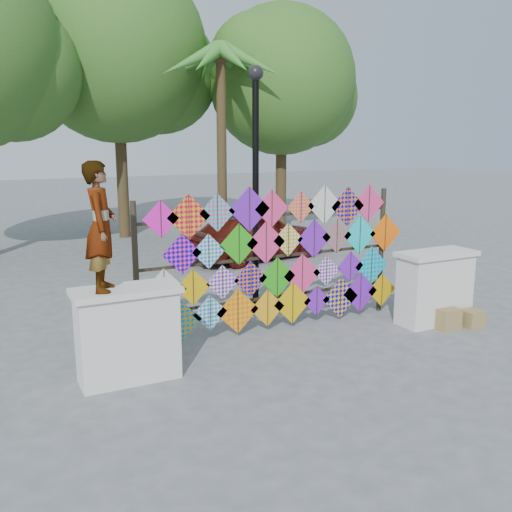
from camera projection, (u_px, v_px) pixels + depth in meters
name	position (u px, v px, depth m)	size (l,w,h in m)	color
ground	(295.00, 343.00, 9.07)	(80.00, 80.00, 0.00)	gray
parapet_left	(128.00, 333.00, 7.58)	(1.40, 0.65, 1.28)	silver
parapet_right	(435.00, 287.00, 9.94)	(1.40, 0.65, 1.28)	silver
kite_rack	(280.00, 259.00, 9.50)	(4.98, 0.24, 2.45)	black
tree_mid	(120.00, 52.00, 17.59)	(6.30, 5.60, 8.61)	#4F3D21
tree_east	(284.00, 82.00, 18.62)	(5.40, 4.80, 7.42)	#4F3D21
palm_tree	(221.00, 74.00, 16.02)	(3.62, 3.62, 5.83)	#4F3D21
vendor_woman	(101.00, 227.00, 7.16)	(0.60, 0.40, 1.65)	#99999E
sedan	(255.00, 235.00, 15.19)	(1.56, 3.89, 1.33)	#5E1510
lamppost	(256.00, 166.00, 10.40)	(0.28, 0.28, 4.46)	black
cardboard_box_near	(446.00, 318.00, 9.73)	(0.40, 0.35, 0.35)	#9A844A
cardboard_box_far	(472.00, 318.00, 9.83)	(0.34, 0.31, 0.29)	#9A844A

